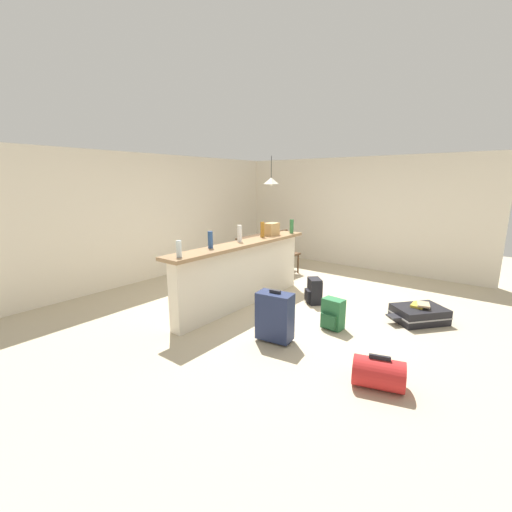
# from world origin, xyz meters

# --- Properties ---
(ground_plane) EXTENTS (13.00, 13.00, 0.05)m
(ground_plane) POSITION_xyz_m (0.00, 0.00, -0.03)
(ground_plane) COLOR #BCAD8E
(wall_back) EXTENTS (6.60, 0.10, 2.50)m
(wall_back) POSITION_xyz_m (0.00, 3.05, 1.25)
(wall_back) COLOR silver
(wall_back) RESTS_ON ground_plane
(wall_right) EXTENTS (0.10, 6.00, 2.50)m
(wall_right) POSITION_xyz_m (3.05, 0.30, 1.25)
(wall_right) COLOR silver
(wall_right) RESTS_ON ground_plane
(partition_half_wall) EXTENTS (2.80, 0.20, 0.98)m
(partition_half_wall) POSITION_xyz_m (-0.53, 0.53, 0.49)
(partition_half_wall) COLOR silver
(partition_half_wall) RESTS_ON ground_plane
(bar_countertop) EXTENTS (2.96, 0.40, 0.05)m
(bar_countertop) POSITION_xyz_m (-0.53, 0.53, 1.01)
(bar_countertop) COLOR #93704C
(bar_countertop) RESTS_ON partition_half_wall
(bottle_clear) EXTENTS (0.07, 0.07, 0.21)m
(bottle_clear) POSITION_xyz_m (-1.82, 0.49, 1.14)
(bottle_clear) COLOR silver
(bottle_clear) RESTS_ON bar_countertop
(bottle_blue) EXTENTS (0.07, 0.07, 0.24)m
(bottle_blue) POSITION_xyz_m (-1.16, 0.60, 1.15)
(bottle_blue) COLOR #284C89
(bottle_blue) RESTS_ON bar_countertop
(bottle_white) EXTENTS (0.08, 0.08, 0.27)m
(bottle_white) POSITION_xyz_m (-0.51, 0.61, 1.16)
(bottle_white) COLOR silver
(bottle_white) RESTS_ON bar_countertop
(bottle_amber) EXTENTS (0.07, 0.07, 0.26)m
(bottle_amber) POSITION_xyz_m (0.07, 0.59, 1.16)
(bottle_amber) COLOR #9E661E
(bottle_amber) RESTS_ON bar_countertop
(bottle_green) EXTENTS (0.07, 0.07, 0.25)m
(bottle_green) POSITION_xyz_m (0.76, 0.44, 1.16)
(bottle_green) COLOR #2D6B38
(bottle_green) RESTS_ON bar_countertop
(grocery_bag) EXTENTS (0.26, 0.18, 0.22)m
(grocery_bag) POSITION_xyz_m (0.33, 0.59, 1.14)
(grocery_bag) COLOR tan
(grocery_bag) RESTS_ON bar_countertop
(dining_table) EXTENTS (1.10, 0.80, 0.74)m
(dining_table) POSITION_xyz_m (1.55, 1.63, 0.65)
(dining_table) COLOR #4C331E
(dining_table) RESTS_ON ground_plane
(dining_chair_near_partition) EXTENTS (0.41, 0.41, 0.93)m
(dining_chair_near_partition) POSITION_xyz_m (1.56, 1.09, 0.52)
(dining_chair_near_partition) COLOR #4C331E
(dining_chair_near_partition) RESTS_ON ground_plane
(pendant_lamp) EXTENTS (0.34, 0.34, 0.64)m
(pendant_lamp) POSITION_xyz_m (1.64, 1.54, 1.98)
(pendant_lamp) COLOR black
(suitcase_flat_black) EXTENTS (0.85, 0.82, 0.22)m
(suitcase_flat_black) POSITION_xyz_m (0.49, -1.89, 0.11)
(suitcase_flat_black) COLOR black
(suitcase_flat_black) RESTS_ON ground_plane
(suitcase_upright_navy) EXTENTS (0.30, 0.47, 0.67)m
(suitcase_upright_navy) POSITION_xyz_m (-1.27, -0.60, 0.33)
(suitcase_upright_navy) COLOR #1E284C
(suitcase_upright_navy) RESTS_ON ground_plane
(duffel_bag_red) EXTENTS (0.43, 0.55, 0.34)m
(duffel_bag_red) POSITION_xyz_m (-1.47, -1.97, 0.15)
(duffel_bag_red) COLOR red
(duffel_bag_red) RESTS_ON ground_plane
(backpack_green) EXTENTS (0.27, 0.30, 0.42)m
(backpack_green) POSITION_xyz_m (-0.48, -1.01, 0.20)
(backpack_green) COLOR #286B3D
(backpack_green) RESTS_ON ground_plane
(backpack_black) EXTENTS (0.34, 0.34, 0.42)m
(backpack_black) POSITION_xyz_m (0.24, -0.34, 0.20)
(backpack_black) COLOR black
(backpack_black) RESTS_ON ground_plane
(book_stack) EXTENTS (0.26, 0.26, 0.06)m
(book_stack) POSITION_xyz_m (0.50, -1.89, 0.25)
(book_stack) COLOR gold
(book_stack) RESTS_ON suitcase_flat_black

